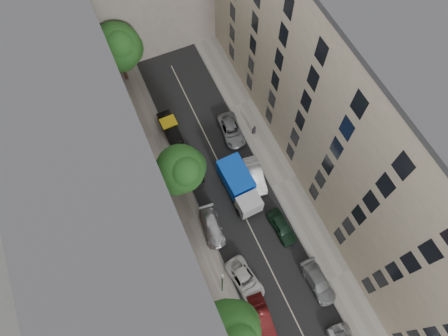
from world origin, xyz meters
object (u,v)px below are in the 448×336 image
car_right_2 (282,227)px  tree_near (230,335)px  tree_mid (182,170)px  lamp_post (222,282)px  car_left_1 (262,317)px  car_left_4 (192,166)px  tarp_truck (239,185)px  car_right_3 (255,175)px  car_left_5 (170,128)px  car_right_4 (231,130)px  car_right_1 (318,282)px  tree_far (118,49)px  car_left_3 (212,227)px  car_left_2 (245,279)px  pedestrian (254,130)px

car_right_2 → tree_near: (-9.10, -7.31, 6.02)m
tree_mid → lamp_post: (-0.61, -10.90, -0.84)m
car_left_1 → car_left_4: bearing=94.7°
tarp_truck → car_left_4: tarp_truck is taller
car_right_3 → car_right_2: bearing=-81.2°
tarp_truck → lamp_post: bearing=-126.3°
car_left_5 → car_right_2: 16.69m
car_left_4 → car_right_2: bearing=-56.6°
car_right_4 → car_right_1: bearing=-82.6°
car_right_2 → lamp_post: 9.29m
tarp_truck → car_right_4: (2.20, 6.92, -0.92)m
car_right_1 → tree_near: 11.52m
tree_mid → tree_far: (-1.08, 16.75, 0.15)m
car_left_1 → car_left_3: bearing=98.9°
car_right_1 → car_right_2: size_ratio=1.12×
car_left_2 → car_right_2: (5.60, 3.16, 0.04)m
car_left_3 → car_right_2: (6.40, -2.84, 0.02)m
lamp_post → car_left_5: bearing=84.8°
tarp_truck → car_left_1: 12.78m
car_left_2 → car_right_4: car_right_4 is taller
car_left_5 → tree_far: bearing=101.8°
car_left_2 → tree_mid: (-1.70, 10.90, 4.57)m
car_left_2 → tree_far: (-2.78, 27.66, 4.71)m
car_right_2 → tarp_truck: bearing=108.9°
pedestrian → car_right_1: bearing=88.3°
car_left_1 → car_left_2: (0.00, 3.64, -0.04)m
car_left_2 → car_right_1: size_ratio=1.03×
car_right_4 → tree_mid: bearing=-142.0°
car_right_4 → pedestrian: 2.57m
tarp_truck → tree_near: size_ratio=0.66×
car_right_3 → car_right_1: bearing=-78.3°
car_right_2 → car_left_2: bearing=-153.5°
car_right_3 → car_right_4: (0.00, 6.20, -0.07)m
tarp_truck → car_left_1: bearing=-108.3°
car_left_3 → pedestrian: 12.08m
car_right_4 → tree_far: tree_far is taller
car_left_5 → tarp_truck: bearing=-69.7°
lamp_post → pedestrian: lamp_post is taller
car_left_4 → car_right_4: car_left_4 is taller
car_left_3 → car_left_4: bearing=91.6°
car_left_1 → tree_mid: (-1.70, 14.54, 4.52)m
car_left_1 → car_left_3: 9.68m
pedestrian → car_right_4: bearing=-23.3°
car_left_3 → tree_mid: tree_mid is taller
car_left_5 → tree_mid: bearing=-99.5°
car_left_3 → car_right_3: 7.23m
car_right_1 → car_right_3: bearing=90.8°
car_left_1 → car_left_5: car_left_5 is taller
car_left_2 → car_right_1: (6.23, -3.04, 0.01)m
car_left_4 → car_right_3: size_ratio=0.98×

